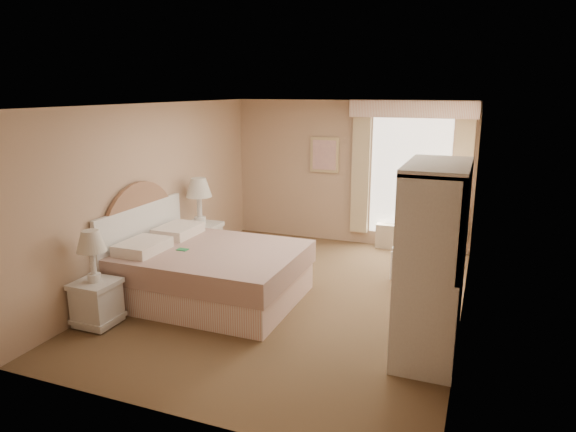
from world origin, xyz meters
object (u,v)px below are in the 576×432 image
at_px(nightstand_far, 201,232).
at_px(cafe_chair, 408,244).
at_px(bed, 203,270).
at_px(armoire, 432,277).
at_px(nightstand_near, 96,291).
at_px(round_table, 444,233).

xyz_separation_m(nightstand_far, cafe_chair, (3.12, 0.56, -0.01)).
bearing_deg(bed, armoire, -8.14).
relative_size(bed, armoire, 1.15).
distance_m(bed, nightstand_far, 1.39).
bearing_deg(cafe_chair, nightstand_far, -159.07).
height_order(bed, cafe_chair, bed).
bearing_deg(nightstand_far, cafe_chair, 10.25).
bearing_deg(cafe_chair, bed, -133.28).
bearing_deg(nightstand_near, nightstand_far, 90.00).
height_order(nightstand_near, round_table, nightstand_near).
relative_size(nightstand_far, cafe_chair, 1.56).
height_order(nightstand_far, cafe_chair, nightstand_far).
bearing_deg(cafe_chair, nightstand_near, -126.30).
xyz_separation_m(nightstand_near, nightstand_far, (0.00, 2.35, 0.08)).
bearing_deg(nightstand_near, armoire, 11.64).
bearing_deg(cafe_chair, round_table, 75.21).
bearing_deg(bed, nightstand_far, 121.80).
xyz_separation_m(nightstand_far, armoire, (3.65, -1.59, 0.32)).
relative_size(nightstand_near, armoire, 0.57).
bearing_deg(nightstand_near, bed, 58.11).
xyz_separation_m(bed, cafe_chair, (2.39, 1.74, 0.12)).
xyz_separation_m(nightstand_near, armoire, (3.65, 0.75, 0.40)).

